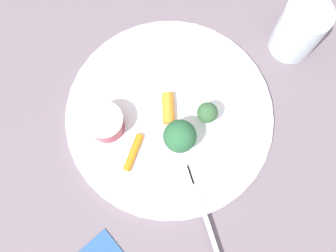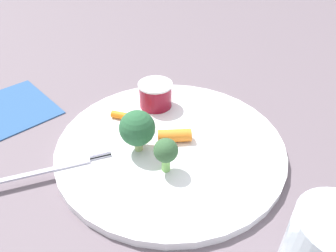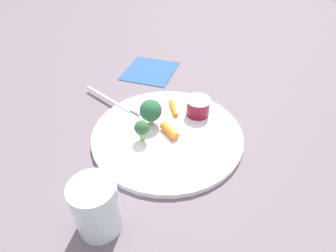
# 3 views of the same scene
# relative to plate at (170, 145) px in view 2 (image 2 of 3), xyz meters

# --- Properties ---
(ground_plane) EXTENTS (2.40, 2.40, 0.00)m
(ground_plane) POSITION_rel_plate_xyz_m (0.00, 0.00, -0.01)
(ground_plane) COLOR #62555D
(plate) EXTENTS (0.31, 0.31, 0.01)m
(plate) POSITION_rel_plate_xyz_m (0.00, 0.00, 0.00)
(plate) COLOR white
(plate) RESTS_ON ground_plane
(sauce_cup) EXTENTS (0.05, 0.05, 0.04)m
(sauce_cup) POSITION_rel_plate_xyz_m (-0.09, 0.01, 0.03)
(sauce_cup) COLOR maroon
(sauce_cup) RESTS_ON plate
(broccoli_floret_0) EXTENTS (0.05, 0.05, 0.06)m
(broccoli_floret_0) POSITION_rel_plate_xyz_m (-0.00, -0.05, 0.04)
(broccoli_floret_0) COLOR #90A965
(broccoli_floret_0) RESTS_ON plate
(broccoli_floret_1) EXTENTS (0.03, 0.03, 0.05)m
(broccoli_floret_1) POSITION_rel_plate_xyz_m (0.05, -0.02, 0.04)
(broccoli_floret_1) COLOR #80C460
(broccoli_floret_1) RESTS_ON plate
(carrot_stick_0) EXTENTS (0.03, 0.05, 0.02)m
(carrot_stick_0) POSITION_rel_plate_xyz_m (0.00, 0.01, 0.01)
(carrot_stick_0) COLOR orange
(carrot_stick_0) RESTS_ON plate
(carrot_stick_1) EXTENTS (0.04, 0.05, 0.01)m
(carrot_stick_1) POSITION_rel_plate_xyz_m (-0.07, -0.04, 0.01)
(carrot_stick_1) COLOR orange
(carrot_stick_1) RESTS_ON plate
(fork) EXTENTS (0.01, 0.19, 0.00)m
(fork) POSITION_rel_plate_xyz_m (-0.00, -0.17, 0.01)
(fork) COLOR #B8B5C9
(fork) RESTS_ON plate
(napkin) EXTENTS (0.18, 0.18, 0.00)m
(napkin) POSITION_rel_plate_xyz_m (-0.18, -0.22, -0.00)
(napkin) COLOR #2A4F83
(napkin) RESTS_ON ground_plane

